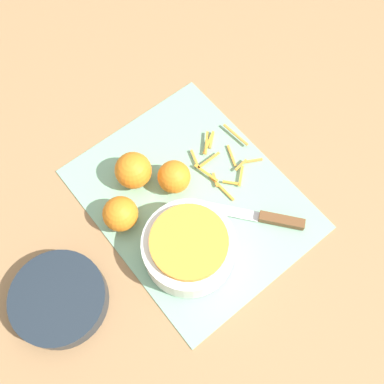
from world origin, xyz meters
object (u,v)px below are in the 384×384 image
at_px(bowl_dark, 59,299).
at_px(knife, 269,218).
at_px(orange_right, 174,177).
at_px(orange_back, 120,214).
at_px(orange_left, 133,170).
at_px(bowl_speckled, 189,247).

xyz_separation_m(bowl_dark, knife, (-0.13, -0.42, -0.01)).
distance_m(orange_right, orange_back, 0.13).
xyz_separation_m(orange_left, orange_back, (-0.06, 0.08, -0.00)).
height_order(knife, orange_right, orange_right).
relative_size(knife, orange_left, 2.44).
xyz_separation_m(bowl_dark, orange_back, (0.06, -0.19, 0.02)).
bearing_deg(bowl_speckled, orange_back, 23.69).
distance_m(orange_left, orange_back, 0.10).
height_order(bowl_dark, orange_back, orange_back).
xyz_separation_m(orange_right, orange_back, (0.00, 0.13, 0.00)).
height_order(knife, orange_back, orange_back).
height_order(bowl_speckled, orange_left, bowl_speckled).
distance_m(knife, orange_back, 0.30).
bearing_deg(knife, bowl_speckled, 36.02).
xyz_separation_m(bowl_speckled, knife, (-0.05, -0.17, -0.03)).
bearing_deg(bowl_dark, orange_right, -79.59).
bearing_deg(bowl_speckled, orange_right, -27.35).
distance_m(orange_left, orange_right, 0.09).
bearing_deg(bowl_speckled, orange_left, -4.00).
bearing_deg(orange_back, orange_right, -90.88).
bearing_deg(bowl_dark, knife, -106.74).
bearing_deg(orange_left, orange_right, -137.55).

